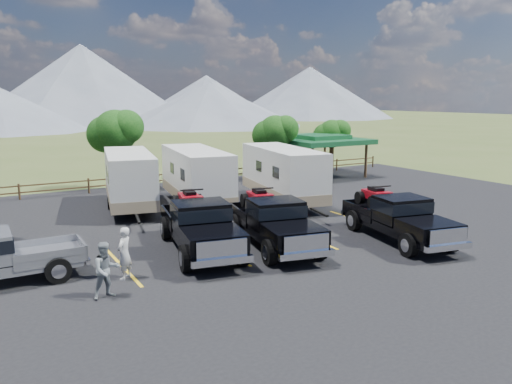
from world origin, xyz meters
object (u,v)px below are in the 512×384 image
rig_center (273,220)px  trailer_center (196,177)px  rig_left (199,224)px  trailer_left (129,180)px  trailer_right (283,175)px  person_a (124,253)px  rig_right (397,216)px  pavilion (320,140)px  person_b (106,270)px

rig_center → trailer_center: bearing=99.6°
rig_left → trailer_left: size_ratio=0.79×
trailer_right → person_a: size_ratio=5.19×
rig_right → pavilion: bearing=74.6°
pavilion → trailer_center: size_ratio=0.67×
rig_left → person_a: rig_left is taller
trailer_left → trailer_right: 8.46m
rig_left → rig_right: (7.87, -2.82, -0.06)m
trailer_right → trailer_left: bearing=169.5°
pavilion → rig_right: size_ratio=0.94×
rig_right → trailer_right: trailer_right is taller
trailer_right → rig_left: bearing=-132.8°
trailer_left → trailer_right: trailer_right is taller
rig_right → rig_left: bearing=171.4°
trailer_center → trailer_right: bearing=-12.3°
rig_center → trailer_right: bearing=65.6°
rig_right → trailer_right: (-0.19, 8.58, 0.64)m
rig_right → person_a: (-11.32, 1.16, -0.14)m
pavilion → trailer_left: bearing=-165.1°
trailer_center → person_b: (-7.50, -10.50, -0.79)m
rig_left → person_b: rig_left is taller
rig_left → rig_center: bearing=-6.4°
trailer_center → person_a: bearing=-116.7°
rig_center → trailer_left: bearing=119.2°
rig_right → trailer_right: bearing=102.3°
person_a → rig_left: bearing=162.1°
rig_center → person_b: bearing=-152.6°
rig_left → trailer_left: trailer_left is taller
trailer_left → person_a: size_ratio=5.03×
trailer_left → pavilion: bearing=26.9°
rig_center → person_b: rig_center is taller
trailer_left → person_b: trailer_left is taller
rig_right → trailer_left: size_ratio=0.74×
pavilion → trailer_right: (-8.11, -7.28, -1.08)m
rig_left → person_a: (-3.45, -1.66, -0.19)m
trailer_center → trailer_right: 4.87m
rig_right → person_b: rig_right is taller
rig_right → person_b: (-12.23, -0.15, -0.15)m
rig_center → person_b: 7.52m
trailer_left → trailer_right: bearing=-8.8°
trailer_center → trailer_right: (4.54, -1.77, 0.00)m
trailer_center → person_b: bearing=-116.6°
trailer_left → person_a: trailer_left is taller
pavilion → trailer_left: size_ratio=0.70×
rig_left → person_b: bearing=-134.8°
trailer_right → person_a: (-11.13, -7.43, -0.78)m
trailer_right → person_a: 13.41m
rig_right → person_a: size_ratio=3.74×
pavilion → trailer_left: pavilion is taller
rig_center → rig_right: 5.35m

